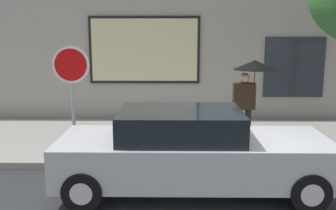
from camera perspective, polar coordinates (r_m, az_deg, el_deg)
The scene contains 7 objects.
ground_plane at distance 7.17m, azimuth 5.59°, elevation -12.21°, with size 60.00×60.00×0.00m, color #282B2D.
sidewalk at distance 9.97m, azimuth 4.17°, elevation -5.09°, with size 20.00×4.00×0.15m, color gray.
building_facade at distance 12.11m, azimuth 3.65°, elevation 14.00°, with size 20.00×0.67×7.00m.
parked_car at distance 6.89m, azimuth 3.33°, elevation -6.78°, with size 4.63×1.84×1.45m.
fire_hydrant at distance 9.01m, azimuth 0.61°, elevation -3.70°, with size 0.30×0.44×0.80m.
pedestrian_with_umbrella at distance 9.15m, azimuth 11.94°, elevation 3.80°, with size 0.99×0.99×1.99m.
stop_sign at distance 8.33m, azimuth -13.77°, elevation 3.57°, with size 0.76×0.10×2.33m.
Camera 1 is at (-0.60, -6.57, 2.79)m, focal length 42.13 mm.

